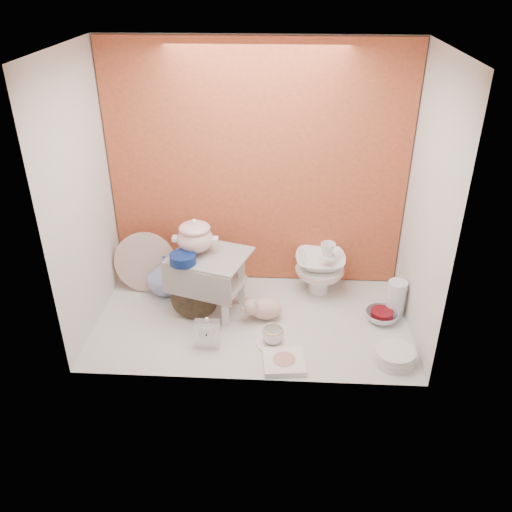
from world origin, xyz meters
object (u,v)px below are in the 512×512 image
at_px(plush_pig, 266,308).
at_px(porcelain_tower, 320,267).
at_px(soup_tureen, 195,236).
at_px(blue_white_vase, 166,275).
at_px(step_stool, 211,282).
at_px(crystal_bowl, 382,316).
at_px(dinner_plate_stack, 395,356).
at_px(mantel_clock, 207,333).
at_px(gold_rim_teacup, 273,335).
at_px(floral_platter, 145,262).

height_order(plush_pig, porcelain_tower, porcelain_tower).
bearing_deg(soup_tureen, blue_white_vase, 149.45).
xyz_separation_m(step_stool, blue_white_vase, (-0.31, 0.16, -0.06)).
bearing_deg(blue_white_vase, soup_tureen, -30.55).
bearing_deg(crystal_bowl, dinner_plate_stack, -88.06).
xyz_separation_m(mantel_clock, dinner_plate_stack, (0.99, -0.07, -0.06)).
relative_size(dinner_plate_stack, porcelain_tower, 0.64).
xyz_separation_m(blue_white_vase, plush_pig, (0.63, -0.25, -0.05)).
relative_size(mantel_clock, gold_rim_teacup, 1.64).
relative_size(soup_tureen, blue_white_vase, 1.00).
bearing_deg(mantel_clock, porcelain_tower, 44.24).
xyz_separation_m(floral_platter, plush_pig, (0.77, -0.29, -0.12)).
bearing_deg(gold_rim_teacup, crystal_bowl, 22.20).
bearing_deg(dinner_plate_stack, soup_tureen, 157.11).
xyz_separation_m(soup_tureen, porcelain_tower, (0.73, 0.19, -0.30)).
bearing_deg(floral_platter, blue_white_vase, -15.70).
distance_m(blue_white_vase, mantel_clock, 0.63).
bearing_deg(step_stool, dinner_plate_stack, -5.11).
bearing_deg(porcelain_tower, floral_platter, -178.71).
xyz_separation_m(soup_tureen, dinner_plate_stack, (1.10, -0.46, -0.43)).
xyz_separation_m(floral_platter, blue_white_vase, (0.13, -0.04, -0.07)).
height_order(blue_white_vase, mantel_clock, blue_white_vase).
relative_size(blue_white_vase, gold_rim_teacup, 2.14).
height_order(floral_platter, porcelain_tower, floral_platter).
bearing_deg(gold_rim_teacup, plush_pig, 101.81).
distance_m(soup_tureen, floral_platter, 0.48).
distance_m(step_stool, plush_pig, 0.36).
bearing_deg(crystal_bowl, floral_platter, 169.43).
distance_m(floral_platter, dinner_plate_stack, 1.59).
distance_m(floral_platter, blue_white_vase, 0.15).
relative_size(plush_pig, crystal_bowl, 1.27).
height_order(floral_platter, plush_pig, floral_platter).
bearing_deg(porcelain_tower, crystal_bowl, -39.84).
bearing_deg(mantel_clock, crystal_bowl, 17.78).
height_order(step_stool, soup_tureen, soup_tureen).
bearing_deg(dinner_plate_stack, mantel_clock, 176.19).
height_order(blue_white_vase, gold_rim_teacup, blue_white_vase).
xyz_separation_m(soup_tureen, blue_white_vase, (-0.23, 0.13, -0.35)).
relative_size(dinner_plate_stack, crystal_bowl, 1.17).
distance_m(dinner_plate_stack, porcelain_tower, 0.76).
xyz_separation_m(step_stool, porcelain_tower, (0.65, 0.22, -0.01)).
height_order(step_stool, porcelain_tower, step_stool).
distance_m(mantel_clock, crystal_bowl, 1.02).
xyz_separation_m(mantel_clock, gold_rim_teacup, (0.35, 0.04, -0.04)).
bearing_deg(step_stool, porcelain_tower, 36.98).
bearing_deg(mantel_clock, dinner_plate_stack, -3.02).
bearing_deg(step_stool, gold_rim_teacup, -22.78).
bearing_deg(floral_platter, gold_rim_teacup, -32.75).
bearing_deg(plush_pig, gold_rim_teacup, -79.17).
distance_m(floral_platter, plush_pig, 0.83).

